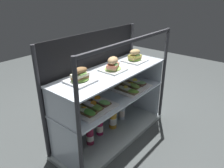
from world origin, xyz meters
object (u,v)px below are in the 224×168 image
juice_bottle_near_post (100,127)px  juice_bottle_front_middle (122,112)px  plated_roll_sandwich_right_of_center (113,65)px  juice_bottle_front_fourth (76,146)px  juice_bottle_front_left_end (113,119)px  juice_bottle_tucked_behind (90,135)px  open_sandwich_tray_center (92,106)px  plated_roll_sandwich_far_right (134,57)px  open_sandwich_tray_far_right (131,86)px  plated_roll_sandwich_near_left_corner (80,77)px

juice_bottle_near_post → juice_bottle_front_middle: bearing=-0.3°
plated_roll_sandwich_right_of_center → juice_bottle_front_fourth: size_ratio=0.90×
juice_bottle_front_left_end → juice_bottle_near_post: bearing=170.5°
juice_bottle_front_fourth → juice_bottle_tucked_behind: bearing=2.4°
juice_bottle_front_fourth → juice_bottle_tucked_behind: (0.16, 0.01, 0.01)m
open_sandwich_tray_center → juice_bottle_front_left_end: 0.45m
open_sandwich_tray_center → juice_bottle_front_middle: 0.60m
plated_roll_sandwich_right_of_center → juice_bottle_front_left_end: (0.06, 0.05, -0.57)m
plated_roll_sandwich_far_right → juice_bottle_front_middle: size_ratio=0.92×
plated_roll_sandwich_far_right → juice_bottle_front_left_end: size_ratio=0.80×
juice_bottle_front_fourth → juice_bottle_near_post: bearing=5.8°
plated_roll_sandwich_right_of_center → open_sandwich_tray_far_right: bearing=-5.7°
plated_roll_sandwich_far_right → juice_bottle_front_fourth: size_ratio=0.93×
juice_bottle_near_post → juice_bottle_front_left_end: (0.16, -0.03, 0.01)m
open_sandwich_tray_center → juice_bottle_front_left_end: (0.32, 0.05, -0.30)m
plated_roll_sandwich_far_right → juice_bottle_front_middle: plated_roll_sandwich_far_right is taller
open_sandwich_tray_far_right → juice_bottle_front_middle: (-0.01, 0.09, -0.31)m
juice_bottle_front_fourth → juice_bottle_front_left_end: size_ratio=0.86×
plated_roll_sandwich_right_of_center → juice_bottle_near_post: size_ratio=0.85×
plated_roll_sandwich_near_left_corner → open_sandwich_tray_far_right: bearing=-5.6°
juice_bottle_tucked_behind → plated_roll_sandwich_near_left_corner: bearing=-170.3°
plated_roll_sandwich_right_of_center → plated_roll_sandwich_far_right: 0.32m
juice_bottle_tucked_behind → open_sandwich_tray_center: bearing=-104.9°
plated_roll_sandwich_right_of_center → juice_bottle_front_middle: (0.23, 0.07, -0.58)m
juice_bottle_front_fourth → juice_bottle_front_middle: 0.65m
open_sandwich_tray_center → juice_bottle_near_post: bearing=25.1°
plated_roll_sandwich_near_left_corner → juice_bottle_front_left_end: (0.39, 0.01, -0.56)m
open_sandwich_tray_far_right → plated_roll_sandwich_far_right: bearing=19.1°
open_sandwich_tray_far_right → juice_bottle_tucked_behind: size_ratio=1.46×
plated_roll_sandwich_far_right → juice_bottle_front_middle: bearing=142.5°
open_sandwich_tray_center → juice_bottle_front_middle: (0.50, 0.08, -0.31)m
open_sandwich_tray_far_right → juice_bottle_front_left_end: bearing=159.5°
open_sandwich_tray_far_right → juice_bottle_tucked_behind: (-0.49, 0.07, -0.31)m
juice_bottle_front_left_end → juice_bottle_front_fourth: bearing=-179.3°
juice_bottle_tucked_behind → juice_bottle_near_post: juice_bottle_tucked_behind is taller
open_sandwich_tray_center → open_sandwich_tray_far_right: 0.51m
open_sandwich_tray_far_right → juice_bottle_tucked_behind: 0.59m
open_sandwich_tray_center → open_sandwich_tray_far_right: bearing=-2.0°
plated_roll_sandwich_right_of_center → plated_roll_sandwich_far_right: size_ratio=0.97×
plated_roll_sandwich_far_right → juice_bottle_front_fourth: 0.94m
juice_bottle_near_post → juice_bottle_front_left_end: size_ratio=0.91×
plated_roll_sandwich_far_right → juice_bottle_tucked_behind: 0.81m
plated_roll_sandwich_far_right → open_sandwich_tray_center: bearing=-179.1°
open_sandwich_tray_center → juice_bottle_front_middle: bearing=8.6°
plated_roll_sandwich_right_of_center → juice_bottle_front_middle: bearing=16.6°
open_sandwich_tray_far_right → juice_bottle_front_middle: bearing=93.9°
plated_roll_sandwich_near_left_corner → juice_bottle_front_middle: bearing=3.8°
plated_roll_sandwich_right_of_center → juice_bottle_front_fourth: 0.71m
plated_roll_sandwich_near_left_corner → juice_bottle_front_middle: size_ratio=0.91×
juice_bottle_tucked_behind → open_sandwich_tray_far_right: bearing=-8.1°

